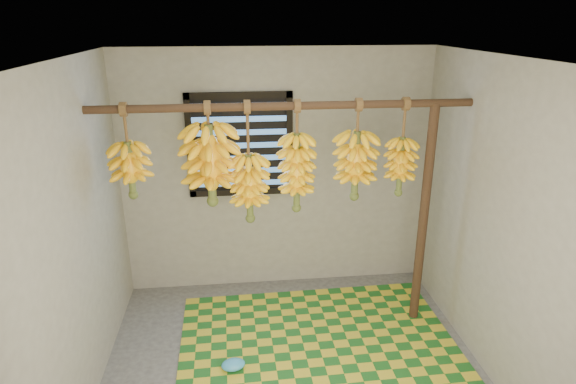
{
  "coord_description": "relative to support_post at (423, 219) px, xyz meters",
  "views": [
    {
      "loc": [
        -0.41,
        -2.98,
        2.65
      ],
      "look_at": [
        0.0,
        0.55,
        1.35
      ],
      "focal_mm": 30.0,
      "sensor_mm": 36.0,
      "label": 1
    }
  ],
  "objects": [
    {
      "name": "floor",
      "position": [
        -1.2,
        -0.7,
        -1.0
      ],
      "size": [
        3.0,
        3.0,
        0.01
      ],
      "primitive_type": "cube",
      "color": "#454545",
      "rests_on": "ground"
    },
    {
      "name": "ceiling",
      "position": [
        -1.2,
        -0.7,
        1.4
      ],
      "size": [
        3.0,
        3.0,
        0.01
      ],
      "primitive_type": "cube",
      "color": "silver",
      "rests_on": "wall_back"
    },
    {
      "name": "wall_back",
      "position": [
        -1.2,
        0.8,
        0.2
      ],
      "size": [
        3.0,
        0.01,
        2.4
      ],
      "primitive_type": "cube",
      "color": "gray",
      "rests_on": "floor"
    },
    {
      "name": "wall_left",
      "position": [
        -2.71,
        -0.7,
        0.2
      ],
      "size": [
        0.01,
        3.0,
        2.4
      ],
      "primitive_type": "cube",
      "color": "gray",
      "rests_on": "floor"
    },
    {
      "name": "wall_right",
      "position": [
        0.3,
        -0.7,
        0.2
      ],
      "size": [
        0.01,
        3.0,
        2.4
      ],
      "primitive_type": "cube",
      "color": "gray",
      "rests_on": "floor"
    },
    {
      "name": "window",
      "position": [
        -1.55,
        0.78,
        0.5
      ],
      "size": [
        1.0,
        0.04,
        1.0
      ],
      "color": "black",
      "rests_on": "wall_back"
    },
    {
      "name": "hanging_pole",
      "position": [
        -1.2,
        0.0,
        1.0
      ],
      "size": [
        3.0,
        0.06,
        0.06
      ],
      "primitive_type": "cylinder",
      "rotation": [
        0.0,
        1.57,
        0.0
      ],
      "color": "#3D2619",
      "rests_on": "wall_left"
    },
    {
      "name": "support_post",
      "position": [
        0.0,
        0.0,
        0.0
      ],
      "size": [
        0.08,
        0.08,
        2.0
      ],
      "primitive_type": "cylinder",
      "color": "#3D2619",
      "rests_on": "floor"
    },
    {
      "name": "woven_mat",
      "position": [
        -0.95,
        -0.38,
        -0.99
      ],
      "size": [
        2.37,
        1.91,
        0.01
      ],
      "primitive_type": "cube",
      "rotation": [
        0.0,
        0.0,
        0.02
      ],
      "color": "#1A591D",
      "rests_on": "floor"
    },
    {
      "name": "plastic_bag",
      "position": [
        -1.68,
        -0.53,
        -0.95
      ],
      "size": [
        0.21,
        0.17,
        0.08
      ],
      "primitive_type": "ellipsoid",
      "rotation": [
        0.0,
        0.0,
        0.15
      ],
      "color": "#3897D3",
      "rests_on": "woven_mat"
    },
    {
      "name": "banana_bunch_a",
      "position": [
        -2.41,
        -0.0,
        0.53
      ],
      "size": [
        0.31,
        0.31,
        0.75
      ],
      "color": "brown",
      "rests_on": "hanging_pole"
    },
    {
      "name": "banana_bunch_b",
      "position": [
        -1.8,
        -0.0,
        0.55
      ],
      "size": [
        0.43,
        0.43,
        0.83
      ],
      "color": "brown",
      "rests_on": "hanging_pole"
    },
    {
      "name": "banana_bunch_c",
      "position": [
        -1.5,
        0.0,
        0.34
      ],
      "size": [
        0.3,
        0.3,
        0.99
      ],
      "color": "brown",
      "rests_on": "hanging_pole"
    },
    {
      "name": "banana_bunch_d",
      "position": [
        -1.11,
        0.0,
        0.46
      ],
      "size": [
        0.29,
        0.29,
        0.92
      ],
      "color": "brown",
      "rests_on": "hanging_pole"
    },
    {
      "name": "banana_bunch_e",
      "position": [
        -0.63,
        0.0,
        0.5
      ],
      "size": [
        0.34,
        0.34,
        0.83
      ],
      "color": "brown",
      "rests_on": "hanging_pole"
    },
    {
      "name": "banana_bunch_f",
      "position": [
        -0.24,
        0.0,
        0.48
      ],
      "size": [
        0.26,
        0.26,
        0.82
      ],
      "color": "brown",
      "rests_on": "hanging_pole"
    }
  ]
}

